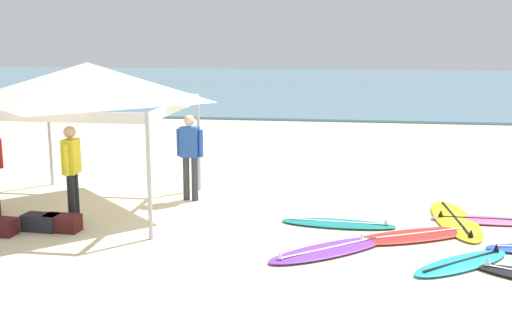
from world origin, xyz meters
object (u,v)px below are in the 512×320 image
at_px(surfboard_pink, 486,220).
at_px(surfboard_cyan, 462,263).
at_px(gear_bag_on_sand, 62,223).
at_px(surfboard_yellow, 455,220).
at_px(canopy_tent, 88,82).
at_px(gear_bag_near_tent, 41,222).
at_px(person_yellow, 72,167).
at_px(surfboard_red, 414,236).
at_px(surfboard_purple, 329,250).
at_px(surfboard_teal, 339,223).
at_px(person_blue, 190,152).

xyz_separation_m(surfboard_pink, surfboard_cyan, (-0.78, -2.25, 0.00)).
distance_m(surfboard_cyan, gear_bag_on_sand, 6.42).
xyz_separation_m(surfboard_yellow, surfboard_cyan, (-0.25, -2.19, 0.00)).
xyz_separation_m(canopy_tent, gear_bag_near_tent, (-0.31, -1.49, -2.25)).
bearing_deg(person_yellow, surfboard_red, -0.23).
xyz_separation_m(surfboard_pink, surfboard_purple, (-2.69, -1.98, -0.00)).
xyz_separation_m(surfboard_purple, surfboard_teal, (0.12, 1.40, 0.00)).
relative_size(surfboard_pink, surfboard_cyan, 1.11).
xyz_separation_m(surfboard_teal, person_yellow, (-4.61, -0.48, 0.95)).
distance_m(surfboard_pink, person_yellow, 7.32).
bearing_deg(surfboard_red, surfboard_purple, -146.13).
height_order(surfboard_purple, gear_bag_on_sand, gear_bag_on_sand).
xyz_separation_m(surfboard_purple, gear_bag_near_tent, (-4.84, 0.38, 0.10)).
distance_m(surfboard_yellow, surfboard_cyan, 2.20).
xyz_separation_m(canopy_tent, person_blue, (1.69, 0.81, -1.40)).
relative_size(surfboard_purple, surfboard_cyan, 1.19).
relative_size(surfboard_teal, person_blue, 1.18).
relative_size(surfboard_red, surfboard_yellow, 0.91).
distance_m(surfboard_pink, person_blue, 5.65).
distance_m(canopy_tent, gear_bag_on_sand, 2.69).
relative_size(canopy_tent, gear_bag_near_tent, 5.74).
relative_size(person_blue, gear_bag_on_sand, 2.85).
height_order(surfboard_pink, surfboard_red, same).
xyz_separation_m(surfboard_purple, gear_bag_on_sand, (-4.47, 0.39, 0.10)).
xyz_separation_m(surfboard_cyan, person_yellow, (-6.40, 1.20, 0.95)).
bearing_deg(surfboard_teal, surfboard_red, -22.28).
height_order(surfboard_pink, surfboard_purple, same).
bearing_deg(canopy_tent, surfboard_yellow, 0.33).
distance_m(canopy_tent, person_blue, 2.34).
bearing_deg(surfboard_pink, surfboard_teal, -167.32).
bearing_deg(surfboard_red, gear_bag_near_tent, -175.20).
height_order(surfboard_red, surfboard_teal, same).
distance_m(surfboard_teal, surfboard_yellow, 2.10).
distance_m(surfboard_pink, surfboard_red, 1.73).
xyz_separation_m(surfboard_cyan, gear_bag_on_sand, (-6.38, 0.67, 0.10)).
relative_size(surfboard_teal, gear_bag_on_sand, 3.35).
distance_m(surfboard_cyan, gear_bag_near_tent, 6.78).
bearing_deg(gear_bag_near_tent, surfboard_teal, 11.60).
height_order(surfboard_teal, person_yellow, person_yellow).
relative_size(canopy_tent, person_blue, 2.01).
bearing_deg(surfboard_yellow, surfboard_cyan, -96.40).
bearing_deg(person_yellow, person_blue, 46.65).
height_order(surfboard_pink, person_yellow, person_yellow).
distance_m(surfboard_yellow, gear_bag_near_tent, 7.16).
xyz_separation_m(surfboard_yellow, person_yellow, (-6.65, -0.99, 0.95)).
height_order(surfboard_yellow, gear_bag_near_tent, gear_bag_near_tent).
distance_m(canopy_tent, surfboard_teal, 5.23).
height_order(canopy_tent, surfboard_teal, canopy_tent).
height_order(surfboard_teal, gear_bag_on_sand, gear_bag_on_sand).
bearing_deg(surfboard_pink, canopy_tent, -179.19).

